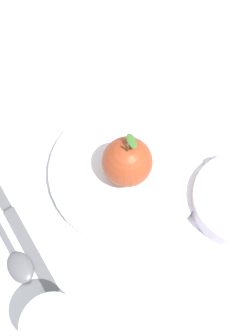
# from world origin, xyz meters

# --- Properties ---
(ground_plane) EXTENTS (2.40, 2.40, 0.00)m
(ground_plane) POSITION_xyz_m (0.00, 0.00, 0.00)
(ground_plane) COLOR silver
(dinner_plate) EXTENTS (0.24, 0.24, 0.02)m
(dinner_plate) POSITION_xyz_m (0.02, -0.02, 0.01)
(dinner_plate) COLOR white
(dinner_plate) RESTS_ON ground_plane
(apple) EXTENTS (0.07, 0.07, 0.09)m
(apple) POSITION_xyz_m (0.02, -0.02, 0.06)
(apple) COLOR #9E3D1E
(apple) RESTS_ON dinner_plate
(side_bowl) EXTENTS (0.14, 0.14, 0.04)m
(side_bowl) POSITION_xyz_m (0.08, -0.18, 0.02)
(side_bowl) COLOR silver
(side_bowl) RESTS_ON ground_plane
(cup) EXTENTS (0.08, 0.08, 0.08)m
(cup) POSITION_xyz_m (-0.21, -0.08, 0.04)
(cup) COLOR #B2C6B2
(cup) RESTS_ON ground_plane
(knife) EXTENTS (0.10, 0.21, 0.01)m
(knife) POSITION_xyz_m (-0.14, 0.08, 0.00)
(knife) COLOR #59595E
(knife) RESTS_ON ground_plane
(spoon) EXTENTS (0.08, 0.17, 0.01)m
(spoon) POSITION_xyz_m (-0.18, 0.04, 0.01)
(spoon) COLOR #59595E
(spoon) RESTS_ON ground_plane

